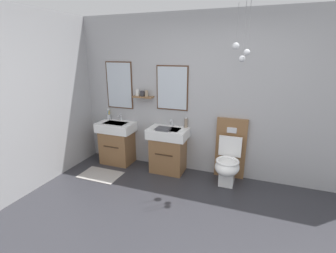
{
  "coord_description": "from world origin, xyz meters",
  "views": [
    {
      "loc": [
        0.66,
        -1.9,
        1.99
      ],
      "look_at": [
        -0.65,
        1.6,
        0.86
      ],
      "focal_mm": 26.24,
      "sensor_mm": 36.0,
      "label": 1
    }
  ],
  "objects_px": {
    "vanity_sink_right": "(168,149)",
    "toilet": "(229,159)",
    "folded_hand_towel": "(163,129)",
    "soap_dispenser": "(186,123)",
    "vanity_sink_left": "(117,141)",
    "toothbrush_cup": "(109,116)"
  },
  "relations": [
    {
      "from": "vanity_sink_left",
      "to": "soap_dispenser",
      "type": "distance_m",
      "value": 1.35
    },
    {
      "from": "folded_hand_towel",
      "to": "soap_dispenser",
      "type": "bearing_deg",
      "value": 43.45
    },
    {
      "from": "vanity_sink_left",
      "to": "soap_dispenser",
      "type": "bearing_deg",
      "value": 7.08
    },
    {
      "from": "vanity_sink_left",
      "to": "toilet",
      "type": "relative_size",
      "value": 0.77
    },
    {
      "from": "vanity_sink_right",
      "to": "soap_dispenser",
      "type": "bearing_deg",
      "value": 31.23
    },
    {
      "from": "vanity_sink_right",
      "to": "toilet",
      "type": "distance_m",
      "value": 1.02
    },
    {
      "from": "toilet",
      "to": "folded_hand_towel",
      "type": "bearing_deg",
      "value": -173.91
    },
    {
      "from": "toothbrush_cup",
      "to": "folded_hand_towel",
      "type": "distance_m",
      "value": 1.25
    },
    {
      "from": "toothbrush_cup",
      "to": "soap_dispenser",
      "type": "distance_m",
      "value": 1.52
    },
    {
      "from": "toilet",
      "to": "vanity_sink_left",
      "type": "bearing_deg",
      "value": 179.63
    },
    {
      "from": "toilet",
      "to": "toothbrush_cup",
      "type": "relative_size",
      "value": 4.85
    },
    {
      "from": "vanity_sink_left",
      "to": "vanity_sink_right",
      "type": "xyz_separation_m",
      "value": [
        1.01,
        0.0,
        0.0
      ]
    },
    {
      "from": "vanity_sink_left",
      "to": "folded_hand_towel",
      "type": "xyz_separation_m",
      "value": [
        0.97,
        -0.13,
        0.39
      ]
    },
    {
      "from": "vanity_sink_left",
      "to": "folded_hand_towel",
      "type": "bearing_deg",
      "value": -7.44
    },
    {
      "from": "vanity_sink_right",
      "to": "toilet",
      "type": "height_order",
      "value": "toilet"
    },
    {
      "from": "toilet",
      "to": "soap_dispenser",
      "type": "bearing_deg",
      "value": 167.37
    },
    {
      "from": "vanity_sink_left",
      "to": "folded_hand_towel",
      "type": "distance_m",
      "value": 1.05
    },
    {
      "from": "soap_dispenser",
      "to": "toilet",
      "type": "bearing_deg",
      "value": -12.63
    },
    {
      "from": "vanity_sink_left",
      "to": "toilet",
      "type": "xyz_separation_m",
      "value": [
        2.03,
        -0.01,
        -0.03
      ]
    },
    {
      "from": "vanity_sink_right",
      "to": "soap_dispenser",
      "type": "xyz_separation_m",
      "value": [
        0.26,
        0.16,
        0.45
      ]
    },
    {
      "from": "toothbrush_cup",
      "to": "vanity_sink_left",
      "type": "bearing_deg",
      "value": -30.57
    },
    {
      "from": "soap_dispenser",
      "to": "folded_hand_towel",
      "type": "height_order",
      "value": "soap_dispenser"
    }
  ]
}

